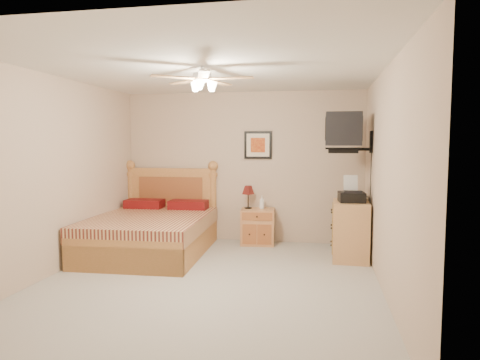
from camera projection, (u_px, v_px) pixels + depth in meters
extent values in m
plane|color=#A5A095|center=(208.00, 282.00, 5.10)|extent=(4.50, 4.50, 0.00)
cube|color=white|center=(207.00, 69.00, 4.89)|extent=(4.00, 4.50, 0.04)
cube|color=#C2A98F|center=(242.00, 167.00, 7.20)|extent=(4.00, 0.04, 2.50)
cube|color=#C2A98F|center=(118.00, 206.00, 2.79)|extent=(4.00, 0.04, 2.50)
cube|color=#C2A98F|center=(54.00, 175.00, 5.36)|extent=(0.04, 4.50, 2.50)
cube|color=#C2A98F|center=(386.00, 181.00, 4.62)|extent=(0.04, 4.50, 2.50)
cube|color=#C28048|center=(258.00, 227.00, 6.98)|extent=(0.57, 0.45, 0.58)
imported|color=white|center=(262.00, 202.00, 6.97)|extent=(0.09, 0.09, 0.22)
cube|color=black|center=(258.00, 145.00, 7.09)|extent=(0.46, 0.04, 0.46)
cube|color=tan|center=(350.00, 230.00, 6.08)|extent=(0.51, 0.72, 0.83)
imported|color=#C2B497|center=(350.00, 198.00, 6.32)|extent=(0.19, 0.26, 0.02)
imported|color=tan|center=(352.00, 196.00, 6.34)|extent=(0.30, 0.35, 0.02)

